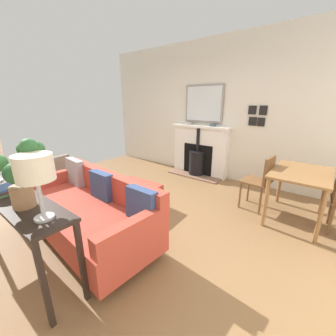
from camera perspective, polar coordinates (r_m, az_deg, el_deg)
ground_plane at (r=3.35m, az=-9.34°, el=-12.03°), size 4.80×5.75×0.01m
wall_left at (r=4.86m, az=11.62°, el=15.01°), size 0.12×5.75×2.89m
fireplace at (r=4.88m, az=8.50°, el=3.96°), size 0.51×1.40×1.14m
mirror_over_mantel at (r=4.84m, az=9.76°, el=16.91°), size 0.04×0.91×0.80m
mantel_bowl_near at (r=4.94m, az=5.74°, el=12.10°), size 0.15×0.15×0.05m
mantel_bowl_far at (r=4.65m, az=12.13°, el=11.37°), size 0.14×0.14×0.04m
sofa at (r=2.83m, az=-20.69°, el=-10.77°), size 0.99×2.08×0.83m
ottoman at (r=3.41m, az=-9.57°, el=-7.05°), size 0.71×0.78×0.37m
armchair_accent at (r=4.21m, az=-29.79°, el=-1.48°), size 0.76×0.67×0.75m
console_table at (r=2.45m, az=-35.77°, el=-8.62°), size 0.35×1.64×0.80m
table_lamp_far_end at (r=1.73m, az=-32.61°, el=-0.48°), size 0.25×0.25×0.50m
potted_plant at (r=2.03m, az=-36.96°, el=-0.80°), size 0.54×0.47×0.59m
book_stack at (r=2.55m, az=-37.32°, el=-4.54°), size 0.30×0.24×0.08m
dining_table at (r=3.41m, az=32.42°, el=-2.52°), size 1.01×0.70×0.73m
dining_chair_near_fireplace at (r=3.50m, az=24.21°, el=-2.65°), size 0.44×0.44×0.87m
photo_gallery_row at (r=4.42m, az=23.18°, el=13.00°), size 0.02×0.34×0.38m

